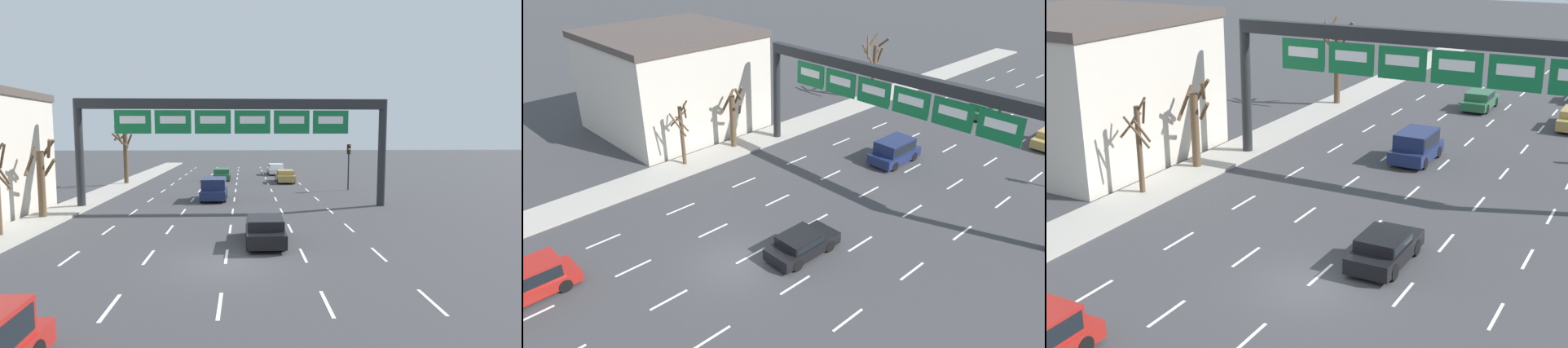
{
  "view_description": "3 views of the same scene",
  "coord_description": "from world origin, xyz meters",
  "views": [
    {
      "loc": [
        0.75,
        -15.96,
        5.24
      ],
      "look_at": [
        1.87,
        10.37,
        2.59
      ],
      "focal_mm": 28.0,
      "sensor_mm": 36.0,
      "label": 1
    },
    {
      "loc": [
        16.98,
        -12.83,
        15.9
      ],
      "look_at": [
        -1.84,
        5.16,
        2.68
      ],
      "focal_mm": 35.0,
      "sensor_mm": 36.0,
      "label": 2
    },
    {
      "loc": [
        11.0,
        -20.94,
        12.41
      ],
      "look_at": [
        -3.59,
        6.74,
        1.69
      ],
      "focal_mm": 50.0,
      "sensor_mm": 36.0,
      "label": 3
    }
  ],
  "objects": [
    {
      "name": "car_black",
      "position": [
        1.76,
        3.0,
        0.7
      ],
      "size": [
        1.82,
        4.04,
        1.3
      ],
      "color": "black",
      "rests_on": "ground_plane"
    },
    {
      "name": "suv_navy",
      "position": [
        -1.58,
        15.91,
        0.96
      ],
      "size": [
        1.98,
        3.93,
        1.73
      ],
      "color": "#19234C",
      "rests_on": "ground_plane"
    },
    {
      "name": "ground_plane",
      "position": [
        0.0,
        0.0,
        0.0
      ],
      "size": [
        220.0,
        220.0,
        0.0
      ],
      "primitive_type": "plane",
      "color": "#3D3D3F"
    },
    {
      "name": "car_white",
      "position": [
        4.85,
        35.58,
        0.73
      ],
      "size": [
        1.96,
        4.25,
        1.37
      ],
      "color": "silver",
      "rests_on": "ground_plane"
    },
    {
      "name": "traffic_light_near_gantry",
      "position": [
        10.43,
        21.05,
        3.04
      ],
      "size": [
        0.3,
        0.35,
        4.23
      ],
      "color": "black",
      "rests_on": "ground_plane"
    },
    {
      "name": "sign_gantry",
      "position": [
        0.0,
        12.82,
        6.06
      ],
      "size": [
        21.96,
        0.7,
        7.63
      ],
      "color": "#232628",
      "rests_on": "ground_plane"
    },
    {
      "name": "car_gold",
      "position": [
        5.19,
        27.23,
        0.72
      ],
      "size": [
        1.87,
        4.39,
        1.33
      ],
      "color": "#A88947",
      "rests_on": "ground_plane"
    },
    {
      "name": "tree_bare_third",
      "position": [
        -11.58,
        9.22,
        2.58
      ],
      "size": [
        1.62,
        1.54,
        4.75
      ],
      "color": "brown",
      "rests_on": "sidewalk_left"
    },
    {
      "name": "car_green",
      "position": [
        -1.69,
        29.54,
        0.71
      ],
      "size": [
        1.82,
        4.16,
        1.31
      ],
      "color": "#235B38",
      "rests_on": "ground_plane"
    },
    {
      "name": "tree_bare_second",
      "position": [
        -11.35,
        25.97,
        3.36
      ],
      "size": [
        2.05,
        2.18,
        6.08
      ],
      "color": "brown",
      "rests_on": "sidewalk_left"
    },
    {
      "name": "lane_dashes",
      "position": [
        0.0,
        13.5,
        0.0
      ],
      "size": [
        13.32,
        67.0,
        0.01
      ],
      "color": "white",
      "rests_on": "ground_plane"
    }
  ]
}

